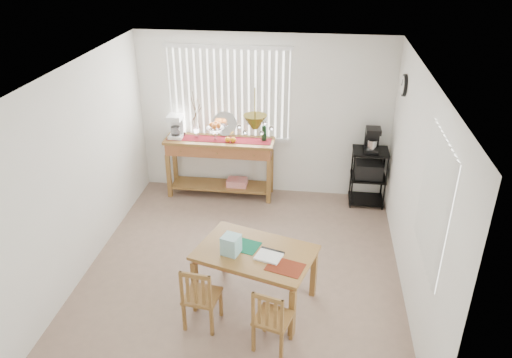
# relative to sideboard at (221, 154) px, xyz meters

# --- Properties ---
(ground) EXTENTS (4.00, 4.50, 0.01)m
(ground) POSITION_rel_sideboard_xyz_m (0.66, -1.99, -0.74)
(ground) COLOR gray
(room_shell) EXTENTS (4.20, 4.70, 2.70)m
(room_shell) POSITION_rel_sideboard_xyz_m (0.66, -1.97, 0.96)
(room_shell) COLOR white
(room_shell) RESTS_ON ground
(sideboard) EXTENTS (1.74, 0.49, 0.98)m
(sideboard) POSITION_rel_sideboard_xyz_m (0.00, 0.00, 0.00)
(sideboard) COLOR olive
(sideboard) RESTS_ON ground
(sideboard_items) EXTENTS (1.65, 0.42, 0.75)m
(sideboard_items) POSITION_rel_sideboard_xyz_m (-0.30, 0.02, 0.40)
(sideboard_items) COLOR maroon
(sideboard_items) RESTS_ON sideboard
(wire_cart) EXTENTS (0.54, 0.43, 0.92)m
(wire_cart) POSITION_rel_sideboard_xyz_m (2.35, 0.01, -0.18)
(wire_cart) COLOR black
(wire_cart) RESTS_ON ground
(cart_items) EXTENTS (0.22, 0.26, 0.38)m
(cart_items) POSITION_rel_sideboard_xyz_m (2.35, 0.02, 0.36)
(cart_items) COLOR black
(cart_items) RESTS_ON wire_cart
(dining_table) EXTENTS (1.49, 1.18, 0.70)m
(dining_table) POSITION_rel_sideboard_xyz_m (0.90, -2.54, -0.11)
(dining_table) COLOR olive
(dining_table) RESTS_ON ground
(table_items) EXTENTS (0.98, 0.73, 0.22)m
(table_items) POSITION_rel_sideboard_xyz_m (0.74, -2.61, 0.05)
(table_items) COLOR #126747
(table_items) RESTS_ON dining_table
(chair_left) EXTENTS (0.41, 0.41, 0.80)m
(chair_left) POSITION_rel_sideboard_xyz_m (0.37, -3.04, -0.34)
(chair_left) COLOR olive
(chair_left) RESTS_ON ground
(chair_right) EXTENTS (0.44, 0.44, 0.78)m
(chair_right) POSITION_rel_sideboard_xyz_m (1.16, -3.27, -0.35)
(chair_right) COLOR olive
(chair_right) RESTS_ON ground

